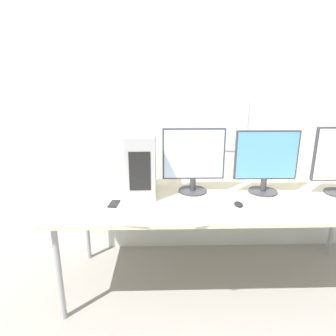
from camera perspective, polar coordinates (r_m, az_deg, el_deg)
The scene contains 11 objects.
ground_plane at distance 2.25m, azimuth 12.43°, elevation -28.40°, with size 14.00×14.00×0.00m, color gray.
wall_back at distance 2.62m, azimuth 8.92°, elevation 11.18°, with size 8.00×0.07×2.70m.
desk at distance 2.22m, azimuth 10.84°, elevation -6.82°, with size 2.47×0.89×0.75m.
pc_tower at distance 2.19m, azimuth -5.39°, elevation 0.79°, with size 0.22×0.40×0.48m.
monitor_main at distance 2.21m, azimuth 5.20°, elevation 1.79°, with size 0.48×0.23×0.52m.
monitor_right_near at distance 2.31m, azimuth 19.28°, elevation 1.43°, with size 0.49×0.23×0.50m.
keyboard at distance 2.01m, azimuth 5.62°, elevation -7.49°, with size 0.49×0.15×0.02m.
mouse at distance 2.08m, azimuth 14.12°, elevation -7.10°, with size 0.06×0.09×0.02m.
cell_phone at distance 2.08m, azimuth -10.91°, elevation -7.13°, with size 0.08×0.14×0.01m.
paper_sheet_left at distance 1.89m, azimuth -6.84°, elevation -9.53°, with size 0.23×0.31×0.00m.
paper_sheet_front at distance 1.90m, azimuth 6.65°, elevation -9.38°, with size 0.29×0.35×0.00m.
Camera 1 is at (-0.47, -1.55, 1.56)m, focal length 30.00 mm.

